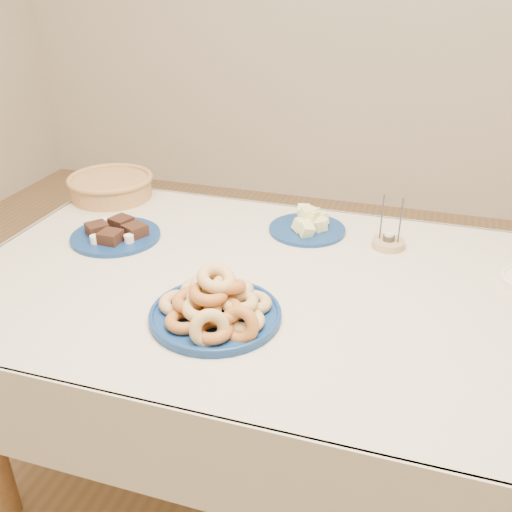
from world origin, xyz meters
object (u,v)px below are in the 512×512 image
(dining_table, at_px, (261,311))
(donut_platter, at_px, (216,306))
(candle_holder, at_px, (388,242))
(melon_plate, at_px, (309,225))
(brownie_plate, at_px, (116,234))
(wicker_basket, at_px, (111,186))

(dining_table, bearing_deg, donut_platter, -102.09)
(dining_table, relative_size, candle_holder, 10.03)
(melon_plate, relative_size, brownie_plate, 0.83)
(donut_platter, height_order, melon_plate, donut_platter)
(melon_plate, relative_size, wicker_basket, 0.77)
(donut_platter, bearing_deg, dining_table, 77.91)
(dining_table, distance_m, donut_platter, 0.27)
(donut_platter, distance_m, brownie_plate, 0.59)
(brownie_plate, relative_size, candle_holder, 2.17)
(donut_platter, xyz_separation_m, brownie_plate, (-0.48, 0.34, -0.02))
(melon_plate, distance_m, wicker_basket, 0.79)
(donut_platter, relative_size, brownie_plate, 1.18)
(dining_table, xyz_separation_m, brownie_plate, (-0.53, 0.11, 0.12))
(candle_holder, bearing_deg, donut_platter, -124.21)
(wicker_basket, distance_m, candle_holder, 1.05)
(dining_table, xyz_separation_m, candle_holder, (0.32, 0.32, 0.12))
(candle_holder, bearing_deg, dining_table, -135.45)
(melon_plate, height_order, wicker_basket, melon_plate)
(donut_platter, bearing_deg, candle_holder, 55.79)
(dining_table, distance_m, melon_plate, 0.38)
(dining_table, xyz_separation_m, wicker_basket, (-0.72, 0.43, 0.15))
(brownie_plate, height_order, wicker_basket, wicker_basket)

